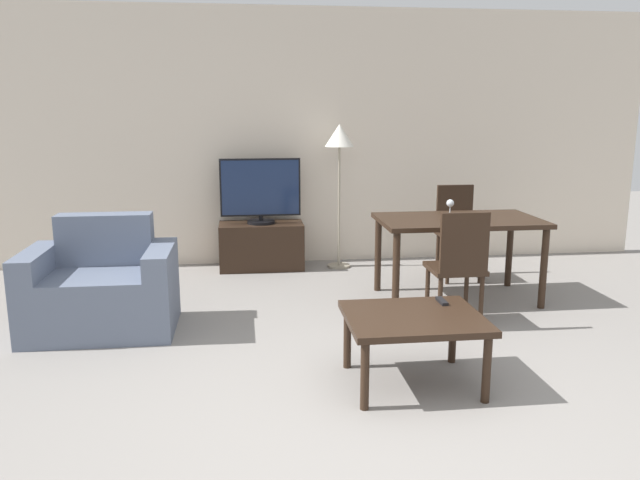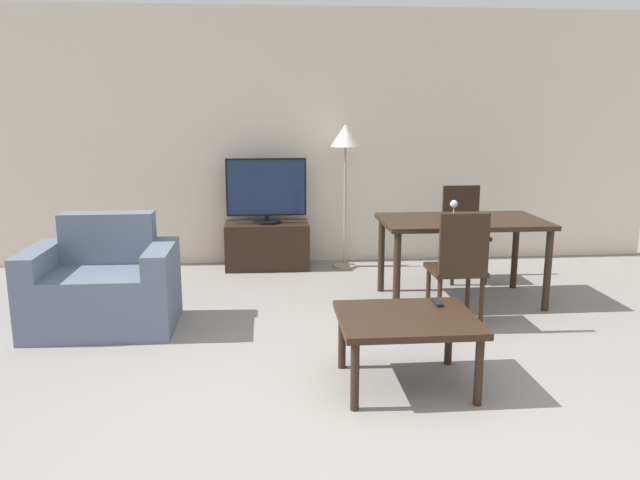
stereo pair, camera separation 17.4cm
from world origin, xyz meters
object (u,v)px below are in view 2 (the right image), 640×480
(dining_chair_far, at_px, (463,228))
(wine_glass_left, at_px, (454,205))
(dining_table, at_px, (462,229))
(armchair, at_px, (104,288))
(tv_stand, at_px, (267,245))
(tv, at_px, (266,191))
(coffee_table, at_px, (407,324))
(dining_chair_near, at_px, (459,264))
(remote_primary, at_px, (437,302))
(floor_lamp, at_px, (345,146))

(dining_chair_far, height_order, wine_glass_left, dining_chair_far)
(dining_table, bearing_deg, armchair, -171.84)
(tv_stand, xyz_separation_m, tv, (0.00, -0.00, 0.58))
(armchair, height_order, wine_glass_left, wine_glass_left)
(tv, bearing_deg, dining_table, -37.95)
(coffee_table, bearing_deg, dining_table, 62.77)
(dining_chair_near, distance_m, remote_primary, 0.82)
(tv_stand, height_order, dining_chair_far, dining_chair_far)
(dining_chair_far, height_order, remote_primary, dining_chair_far)
(dining_table, bearing_deg, floor_lamp, 124.42)
(dining_table, relative_size, dining_chair_near, 1.51)
(tv_stand, bearing_deg, dining_table, -38.00)
(armchair, relative_size, dining_table, 0.78)
(armchair, distance_m, coffee_table, 2.43)
(dining_table, relative_size, wine_glass_left, 9.52)
(floor_lamp, bearing_deg, coffee_table, -89.88)
(tv_stand, relative_size, coffee_table, 1.07)
(armchair, distance_m, floor_lamp, 2.84)
(wine_glass_left, bearing_deg, dining_table, -74.40)
(armchair, bearing_deg, tv_stand, 53.92)
(tv_stand, distance_m, dining_chair_near, 2.50)
(dining_chair_near, xyz_separation_m, floor_lamp, (-0.62, 1.97, 0.77))
(coffee_table, height_order, dining_chair_near, dining_chair_near)
(armchair, relative_size, tv, 1.31)
(tv_stand, bearing_deg, dining_chair_far, -17.34)
(tv_stand, height_order, coffee_table, tv_stand)
(coffee_table, relative_size, dining_chair_far, 0.89)
(coffee_table, distance_m, dining_table, 1.88)
(remote_primary, bearing_deg, wine_glass_left, 70.08)
(dining_table, xyz_separation_m, dining_chair_near, (-0.24, -0.71, -0.13))
(remote_primary, bearing_deg, coffee_table, -138.70)
(armchair, xyz_separation_m, tv, (1.26, 1.73, 0.51))
(armchair, height_order, tv, tv)
(wine_glass_left, bearing_deg, coffee_table, -114.46)
(dining_chair_far, bearing_deg, armchair, -160.41)
(armchair, height_order, dining_chair_far, dining_chair_far)
(coffee_table, height_order, dining_table, dining_table)
(coffee_table, distance_m, dining_chair_far, 2.62)
(armchair, bearing_deg, dining_chair_near, -6.13)
(coffee_table, distance_m, wine_glass_left, 2.02)
(dining_table, bearing_deg, dining_chair_far, 71.12)
(dining_chair_near, bearing_deg, tv_stand, 125.36)
(dining_chair_near, bearing_deg, wine_glass_left, 76.35)
(armchair, bearing_deg, tv, 53.88)
(floor_lamp, bearing_deg, wine_glass_left, -53.71)
(tv_stand, relative_size, wine_glass_left, 5.99)
(floor_lamp, distance_m, remote_primary, 2.84)
(dining_chair_near, relative_size, wine_glass_left, 6.29)
(tv_stand, xyz_separation_m, floor_lamp, (0.82, -0.06, 1.04))
(tv, xyz_separation_m, dining_chair_near, (1.44, -2.02, -0.31))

